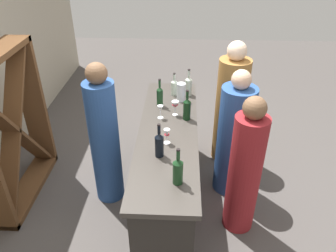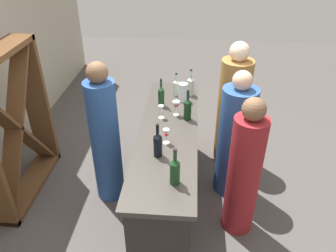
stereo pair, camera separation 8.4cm
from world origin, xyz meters
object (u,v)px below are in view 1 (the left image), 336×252
(wine_bottle_leftmost_olive_green, at_px, (178,170))
(wine_bottle_rightmost_clear_pale, at_px, (174,87))
(wine_bottle_center_dark_green, at_px, (187,108))
(wine_bottle_second_right_olive_green, at_px, (160,96))
(wine_glass_near_left, at_px, (175,105))
(person_left_guest, at_px, (245,172))
(wine_bottle_second_left_near_black, at_px, (159,144))
(wine_rack, at_px, (12,131))
(person_server_behind, at_px, (105,140))
(wine_glass_near_right, at_px, (160,109))
(wine_glass_near_center, at_px, (167,134))
(person_center_guest, at_px, (234,139))
(water_pitcher, at_px, (181,92))
(person_right_guest, at_px, (230,108))
(wine_bottle_far_right_clear_pale, at_px, (188,85))

(wine_bottle_leftmost_olive_green, distance_m, wine_bottle_rightmost_clear_pale, 1.56)
(wine_bottle_center_dark_green, relative_size, wine_bottle_second_right_olive_green, 1.03)
(wine_bottle_second_right_olive_green, distance_m, wine_glass_near_left, 0.27)
(wine_bottle_leftmost_olive_green, bearing_deg, wine_bottle_rightmost_clear_pale, 2.88)
(wine_bottle_rightmost_clear_pale, bearing_deg, person_left_guest, -147.53)
(wine_bottle_leftmost_olive_green, distance_m, wine_bottle_second_left_near_black, 0.39)
(wine_rack, distance_m, person_left_guest, 2.43)
(wine_bottle_rightmost_clear_pale, xyz_separation_m, person_server_behind, (-0.75, 0.70, -0.28))
(wine_glass_near_right, bearing_deg, wine_bottle_leftmost_olive_green, -168.49)
(wine_glass_near_left, bearing_deg, wine_glass_near_center, 173.70)
(person_center_guest, height_order, person_server_behind, person_server_behind)
(wine_bottle_rightmost_clear_pale, relative_size, person_left_guest, 0.19)
(wine_rack, height_order, wine_glass_near_right, wine_rack)
(wine_rack, bearing_deg, wine_bottle_second_right_olive_green, -73.72)
(wine_rack, xyz_separation_m, wine_glass_near_center, (-0.28, -1.65, 0.20))
(person_center_guest, bearing_deg, wine_glass_near_center, 55.26)
(wine_bottle_second_left_near_black, bearing_deg, water_pitcher, -9.34)
(wine_bottle_rightmost_clear_pale, distance_m, water_pitcher, 0.16)
(wine_bottle_second_left_near_black, bearing_deg, person_center_guest, -49.06)
(wine_glass_near_left, relative_size, wine_glass_near_right, 1.12)
(wine_glass_near_left, relative_size, person_right_guest, 0.10)
(person_center_guest, distance_m, person_server_behind, 1.39)
(wine_glass_near_left, distance_m, person_left_guest, 1.00)
(wine_glass_near_center, relative_size, person_left_guest, 0.10)
(wine_bottle_rightmost_clear_pale, xyz_separation_m, wine_glass_near_center, (-1.01, 0.03, -0.00))
(wine_bottle_center_dark_green, xyz_separation_m, person_right_guest, (0.62, -0.55, -0.33))
(water_pitcher, height_order, person_left_guest, person_left_guest)
(person_right_guest, bearing_deg, person_left_guest, 102.21)
(wine_glass_near_center, xyz_separation_m, person_center_guest, (0.46, -0.71, -0.35))
(wine_glass_near_right, bearing_deg, person_server_behind, 109.01)
(wine_bottle_second_right_olive_green, relative_size, person_right_guest, 0.21)
(wine_glass_near_center, bearing_deg, person_right_guest, -34.41)
(wine_bottle_far_right_clear_pale, relative_size, person_left_guest, 0.22)
(wine_rack, bearing_deg, wine_bottle_far_right_clear_pale, -68.29)
(wine_bottle_center_dark_green, xyz_separation_m, wine_bottle_far_right_clear_pale, (0.57, -0.02, -0.00))
(wine_bottle_far_right_clear_pale, xyz_separation_m, water_pitcher, (-0.15, 0.08, -0.02))
(wine_bottle_rightmost_clear_pale, bearing_deg, person_server_behind, 136.77)
(wine_bottle_second_right_olive_green, distance_m, wine_bottle_rightmost_clear_pale, 0.32)
(wine_bottle_second_right_olive_green, distance_m, person_server_behind, 0.78)
(wine_bottle_center_dark_green, relative_size, wine_bottle_far_right_clear_pale, 1.03)
(wine_bottle_far_right_clear_pale, distance_m, person_left_guest, 1.30)
(wine_bottle_leftmost_olive_green, height_order, wine_bottle_second_right_olive_green, wine_bottle_leftmost_olive_green)
(wine_rack, xyz_separation_m, person_right_guest, (0.79, -2.39, -0.11))
(water_pitcher, xyz_separation_m, person_left_guest, (-0.97, -0.62, -0.34))
(wine_bottle_leftmost_olive_green, xyz_separation_m, wine_glass_near_left, (1.08, 0.05, -0.01))
(person_center_guest, bearing_deg, wine_bottle_second_right_olive_green, 4.01)
(wine_bottle_leftmost_olive_green, xyz_separation_m, wine_bottle_center_dark_green, (1.00, -0.07, 0.00))
(wine_bottle_center_dark_green, height_order, wine_bottle_far_right_clear_pale, wine_bottle_center_dark_green)
(wine_bottle_second_left_near_black, height_order, wine_glass_near_right, wine_bottle_second_left_near_black)
(wine_bottle_leftmost_olive_green, relative_size, person_center_guest, 0.22)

